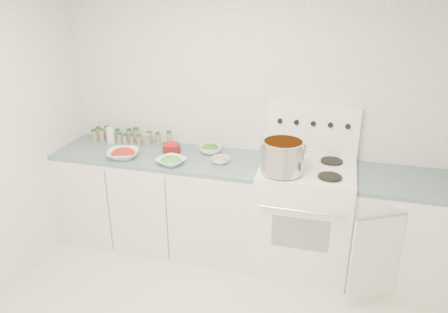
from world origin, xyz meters
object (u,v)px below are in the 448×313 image
bowl_tomato (123,154)px  bowl_snowpea (171,161)px  stove (304,214)px  stock_pot (283,155)px

bowl_tomato → bowl_snowpea: (0.46, -0.03, -0.01)m
stove → stock_pot: size_ratio=3.90×
stock_pot → bowl_tomato: (-1.38, 0.03, -0.14)m
stove → stock_pot: stove is taller
stock_pot → bowl_snowpea: stock_pot is taller
bowl_tomato → bowl_snowpea: bowl_tomato is taller
stock_pot → bowl_snowpea: size_ratio=1.19×
bowl_tomato → bowl_snowpea: size_ratio=1.13×
stock_pot → bowl_snowpea: 0.94m
bowl_tomato → bowl_snowpea: bearing=-3.8°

